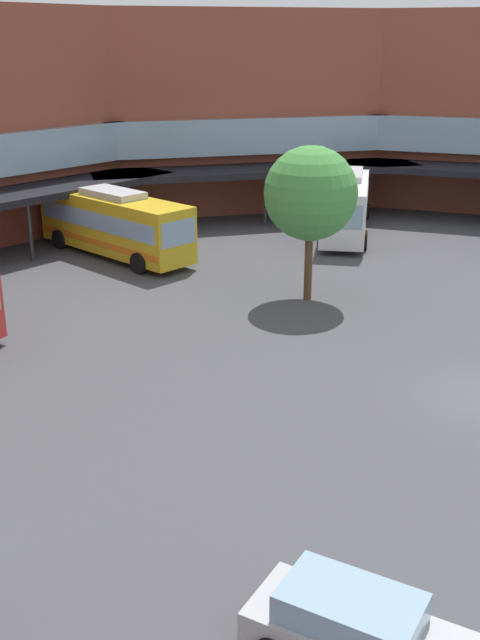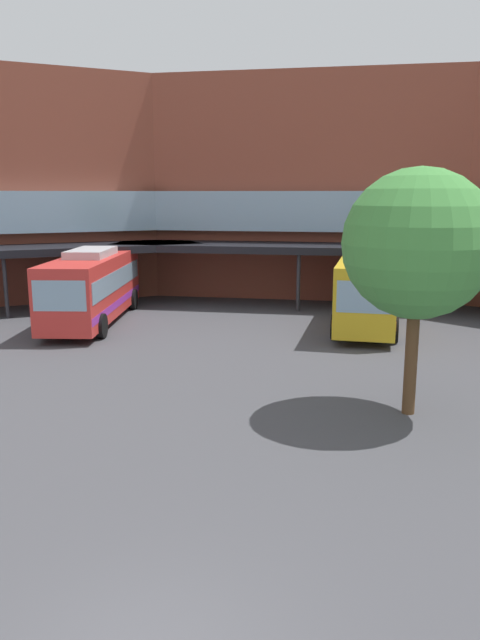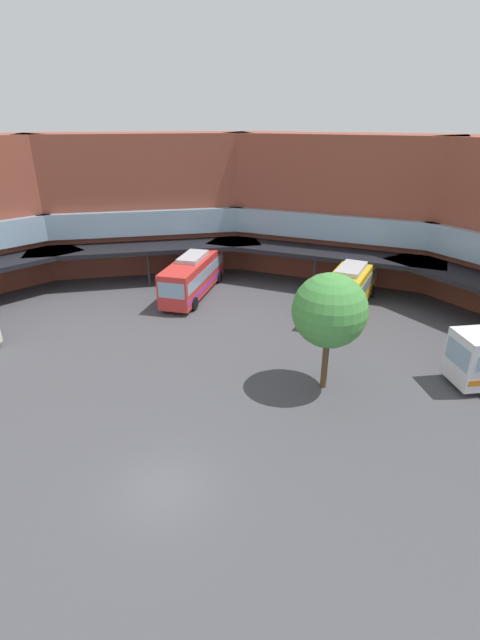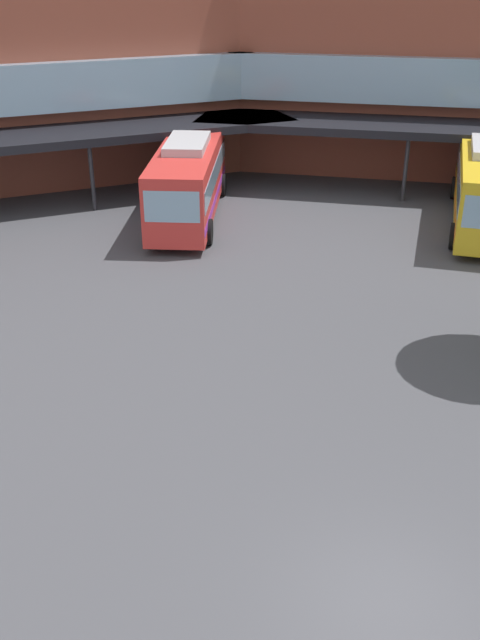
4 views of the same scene
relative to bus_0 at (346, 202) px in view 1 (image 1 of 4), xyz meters
The scene contains 5 objects.
station_building 22.02m from the bus_0, 161.61° to the left, with size 71.59×45.52×13.09m.
bus_0 is the anchor object (origin of this frame).
bus_4 14.38m from the bus_0, 135.81° to the left, with size 6.01×10.68×3.66m.
parked_car 34.98m from the bus_0, 163.50° to the right, with size 2.39×4.57×1.53m.
plaza_tree 13.62m from the bus_0, behind, with size 4.16×4.16×6.97m.
Camera 1 is at (-24.56, -1.74, 11.35)m, focal length 43.03 mm.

